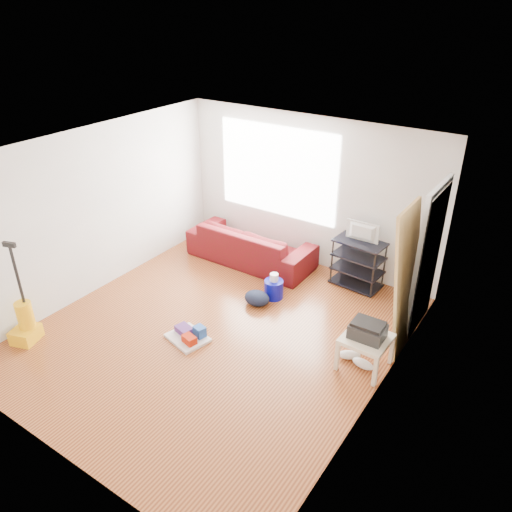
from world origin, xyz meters
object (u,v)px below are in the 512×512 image
Objects in this scene: vacuum at (25,323)px; sofa at (251,261)px; tv_stand at (358,263)px; cleaning_tray at (189,336)px; backpack at (257,304)px; side_table at (366,342)px; bucket at (274,297)px.

sofa is at bearing 51.53° from vacuum.
cleaning_tray is at bearing -111.88° from tv_stand.
backpack is at bearing 30.36° from vacuum.
vacuum reaches higher than cleaning_tray.
side_table reaches higher than sofa.
side_table is at bearing 7.90° from vacuum.
vacuum is (-3.07, -3.75, -0.13)m from tv_stand.
bucket is at bearing 157.95° from side_table.
vacuum reaches higher than side_table.
sofa reaches higher than backpack.
bucket is (-1.77, 0.72, -0.38)m from side_table.
cleaning_tray is at bearing 103.70° from sofa.
bucket is 1.56m from cleaning_tray.
vacuum is at bearing -146.07° from cleaning_tray.
backpack is at bearing -108.61° from bucket.
side_table is 1.96m from backpack.
vacuum is at bearing -153.14° from side_table.
sofa is 1.36m from backpack.
cleaning_tray reaches higher than backpack.
cleaning_tray is 2.17m from vacuum.
tv_stand is 2.79× the size of bucket.
tv_stand is (1.84, 0.27, 0.40)m from sofa.
backpack is (-1.87, 0.42, -0.38)m from side_table.
tv_stand reaches higher than cleaning_tray.
backpack is (-1.00, -1.34, -0.40)m from tv_stand.
tv_stand is 2.06× the size of backpack.
bucket is at bearing 140.98° from sofa.
sofa is at bearing -166.83° from tv_stand.
side_table is at bearing 151.37° from sofa.
bucket is 3.49m from vacuum.
side_table is (2.72, -1.48, 0.38)m from sofa.
cleaning_tray is at bearing -106.63° from backpack.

